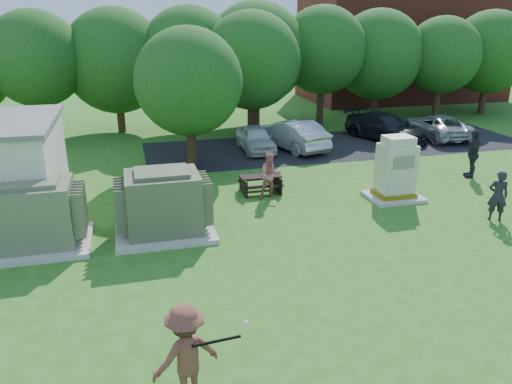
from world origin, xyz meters
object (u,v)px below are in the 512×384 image
object	(u,v)px
batter	(186,355)
person_walking_right	(473,153)
transformer_left	(34,216)
generator_cabinet	(396,172)
car_silver_b	(437,126)
car_white	(256,138)
car_dark	(385,127)
person_by_generator	(498,196)
car_silver_a	(292,134)
person_at_picnic	(271,176)
transformer_right	(164,205)
picnic_table	(260,182)

from	to	relation	value
batter	person_walking_right	bearing A→B (deg)	-160.23
transformer_left	generator_cabinet	bearing A→B (deg)	4.98
car_silver_b	batter	bearing A→B (deg)	50.75
car_silver_b	car_white	bearing A→B (deg)	5.81
transformer_left	batter	distance (m)	8.09
person_walking_right	transformer_left	bearing A→B (deg)	-55.74
person_walking_right	car_dark	xyz separation A→B (m)	(-0.29, 6.90, -0.31)
person_by_generator	car_white	bearing A→B (deg)	-35.25
batter	person_walking_right	world-z (taller)	person_walking_right
batter	car_silver_a	xyz separation A→B (m)	(7.37, 16.28, -0.20)
person_at_picnic	car_silver_a	xyz separation A→B (m)	(3.07, 6.71, -0.12)
batter	car_dark	distance (m)	21.19
car_white	transformer_right	bearing A→B (deg)	-119.86
picnic_table	car_silver_a	bearing A→B (deg)	61.45
batter	person_by_generator	world-z (taller)	batter
person_by_generator	person_walking_right	bearing A→B (deg)	-89.72
person_by_generator	car_dark	size ratio (longest dim) A/B	0.35
person_by_generator	person_at_picnic	size ratio (longest dim) A/B	0.98
transformer_left	batter	xyz separation A→B (m)	(3.48, -7.31, -0.02)
person_walking_right	car_white	bearing A→B (deg)	-104.81
picnic_table	car_dark	size ratio (longest dim) A/B	0.32
car_dark	transformer_right	bearing A→B (deg)	-164.14
person_at_picnic	car_white	bearing A→B (deg)	76.10
car_white	car_silver_a	bearing A→B (deg)	-3.12
transformer_right	car_silver_b	size ratio (longest dim) A/B	0.64
generator_cabinet	car_silver_a	world-z (taller)	generator_cabinet
transformer_right	person_at_picnic	size ratio (longest dim) A/B	1.72
car_white	generator_cabinet	bearing A→B (deg)	-67.86
transformer_left	car_silver_b	bearing A→B (deg)	25.58
batter	car_silver_a	distance (m)	17.87
car_silver_a	car_silver_b	xyz separation A→B (m)	(8.59, 0.33, -0.11)
generator_cabinet	car_dark	xyz separation A→B (m)	(4.17, 8.45, -0.33)
generator_cabinet	person_walking_right	size ratio (longest dim) A/B	1.16
person_walking_right	person_at_picnic	bearing A→B (deg)	-62.38
person_by_generator	car_silver_b	distance (m)	12.06
picnic_table	batter	xyz separation A→B (m)	(-4.10, -10.28, 0.54)
transformer_left	person_walking_right	world-z (taller)	transformer_left
generator_cabinet	person_walking_right	xyz separation A→B (m)	(4.45, 1.56, -0.02)
transformer_left	car_silver_a	xyz separation A→B (m)	(10.85, 8.97, -0.22)
person_walking_right	car_white	world-z (taller)	person_walking_right
person_by_generator	transformer_left	bearing A→B (deg)	21.39
generator_cabinet	picnic_table	distance (m)	5.03
generator_cabinet	person_at_picnic	bearing A→B (deg)	164.79
car_white	car_silver_a	xyz separation A→B (m)	(1.87, -0.11, 0.13)
picnic_table	person_at_picnic	bearing A→B (deg)	-74.64
person_at_picnic	person_walking_right	size ratio (longest dim) A/B	0.86
person_by_generator	car_silver_a	bearing A→B (deg)	-43.54
person_by_generator	car_white	xyz separation A→B (m)	(-5.43, 10.74, -0.23)
car_dark	car_silver_b	distance (m)	3.08
person_walking_right	car_silver_a	distance (m)	8.61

